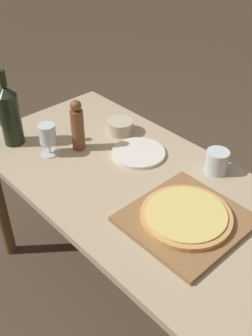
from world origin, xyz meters
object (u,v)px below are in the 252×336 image
object	(u,v)px
pizza	(186,215)
small_bowl	(120,127)
wine_bottle	(10,115)
pepper_mill	(77,126)
wine_glass	(48,135)

from	to	relation	value
pizza	small_bowl	xyz separation A→B (m)	(0.22, 0.58, 0.00)
wine_bottle	pizza	bearing A→B (deg)	-78.26
pizza	pepper_mill	size ratio (longest dim) A/B	1.36
wine_glass	small_bowl	bearing A→B (deg)	-12.46
wine_bottle	wine_glass	world-z (taller)	wine_bottle
pepper_mill	small_bowl	distance (m)	0.23
pizza	pepper_mill	xyz separation A→B (m)	(0.01, 0.60, 0.08)
pizza	pepper_mill	distance (m)	0.61
wine_bottle	pepper_mill	distance (m)	0.29
small_bowl	pepper_mill	bearing A→B (deg)	173.85
wine_bottle	wine_glass	xyz separation A→B (m)	(0.06, -0.18, -0.05)
small_bowl	wine_bottle	bearing A→B (deg)	147.67
pizza	wine_bottle	world-z (taller)	wine_bottle
pepper_mill	wine_bottle	bearing A→B (deg)	128.33
pepper_mill	wine_glass	world-z (taller)	pepper_mill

